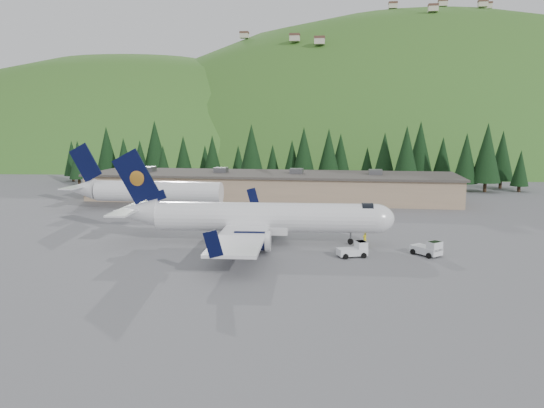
{
  "coord_description": "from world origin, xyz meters",
  "views": [
    {
      "loc": [
        10.45,
        -63.68,
        14.78
      ],
      "look_at": [
        0.0,
        6.0,
        4.0
      ],
      "focal_mm": 35.0,
      "sensor_mm": 36.0,
      "label": 1
    }
  ],
  "objects_px": {
    "airliner": "(257,218)",
    "ramp_worker": "(365,238)",
    "baggage_tug_a": "(355,250)",
    "terminal_building": "(271,186)",
    "baggage_tug_b": "(428,249)",
    "second_airliner": "(142,191)"
  },
  "relations": [
    {
      "from": "terminal_building",
      "to": "ramp_worker",
      "type": "distance_m",
      "value": 41.07
    },
    {
      "from": "airliner",
      "to": "baggage_tug_a",
      "type": "height_order",
      "value": "airliner"
    },
    {
      "from": "second_airliner",
      "to": "terminal_building",
      "type": "distance_m",
      "value": 25.55
    },
    {
      "from": "ramp_worker",
      "to": "baggage_tug_b",
      "type": "bearing_deg",
      "value": 104.02
    },
    {
      "from": "baggage_tug_a",
      "to": "baggage_tug_b",
      "type": "distance_m",
      "value": 8.36
    },
    {
      "from": "baggage_tug_b",
      "to": "terminal_building",
      "type": "xyz_separation_m",
      "value": [
        -24.25,
        41.73,
        1.82
      ]
    },
    {
      "from": "airliner",
      "to": "baggage_tug_a",
      "type": "xyz_separation_m",
      "value": [
        12.05,
        -5.22,
        -2.35
      ]
    },
    {
      "from": "baggage_tug_a",
      "to": "terminal_building",
      "type": "bearing_deg",
      "value": 88.17
    },
    {
      "from": "baggage_tug_a",
      "to": "terminal_building",
      "type": "relative_size",
      "value": 0.05
    },
    {
      "from": "airliner",
      "to": "baggage_tug_a",
      "type": "relative_size",
      "value": 9.84
    },
    {
      "from": "airliner",
      "to": "second_airliner",
      "type": "bearing_deg",
      "value": 133.22
    },
    {
      "from": "baggage_tug_a",
      "to": "ramp_worker",
      "type": "distance_m",
      "value": 6.22
    },
    {
      "from": "baggage_tug_a",
      "to": "baggage_tug_b",
      "type": "relative_size",
      "value": 1.0
    },
    {
      "from": "second_airliner",
      "to": "baggage_tug_a",
      "type": "relative_size",
      "value": 7.68
    },
    {
      "from": "ramp_worker",
      "to": "terminal_building",
      "type": "bearing_deg",
      "value": -107.98
    },
    {
      "from": "second_airliner",
      "to": "ramp_worker",
      "type": "distance_m",
      "value": 42.91
    },
    {
      "from": "baggage_tug_b",
      "to": "ramp_worker",
      "type": "relative_size",
      "value": 2.22
    },
    {
      "from": "airliner",
      "to": "baggage_tug_b",
      "type": "bearing_deg",
      "value": -14.28
    },
    {
      "from": "airliner",
      "to": "ramp_worker",
      "type": "height_order",
      "value": "airliner"
    },
    {
      "from": "airliner",
      "to": "second_airliner",
      "type": "relative_size",
      "value": 1.28
    },
    {
      "from": "airliner",
      "to": "ramp_worker",
      "type": "distance_m",
      "value": 13.54
    },
    {
      "from": "airliner",
      "to": "terminal_building",
      "type": "relative_size",
      "value": 0.5
    }
  ]
}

